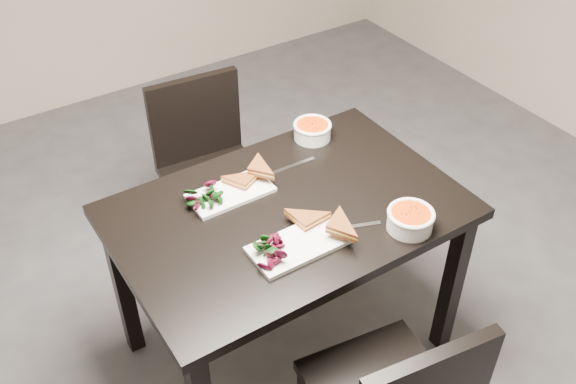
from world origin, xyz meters
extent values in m
plane|color=#47474C|center=(0.00, 0.00, 0.00)|extent=(5.00, 5.00, 0.00)
cube|color=black|center=(0.19, 0.11, 0.73)|extent=(1.20, 0.80, 0.04)
cube|color=black|center=(0.73, -0.23, 0.35)|extent=(0.06, 0.06, 0.71)
cube|color=black|center=(-0.35, 0.45, 0.35)|extent=(0.06, 0.06, 0.71)
cube|color=black|center=(0.73, 0.45, 0.35)|extent=(0.06, 0.06, 0.71)
cube|color=black|center=(0.36, -0.34, 0.21)|extent=(0.05, 0.05, 0.41)
cube|color=black|center=(0.23, 0.76, 0.43)|extent=(0.46, 0.46, 0.04)
cube|color=black|center=(0.03, 0.60, 0.21)|extent=(0.04, 0.04, 0.41)
cube|color=black|center=(0.39, 0.57, 0.21)|extent=(0.04, 0.04, 0.41)
cube|color=black|center=(0.06, 0.96, 0.21)|extent=(0.04, 0.04, 0.41)
cube|color=black|center=(0.42, 0.93, 0.21)|extent=(0.04, 0.04, 0.41)
cube|color=black|center=(0.24, 0.95, 0.65)|extent=(0.42, 0.08, 0.40)
cube|color=white|center=(0.12, -0.07, 0.76)|extent=(0.32, 0.16, 0.02)
cylinder|color=white|center=(0.48, -0.20, 0.78)|extent=(0.15, 0.15, 0.06)
cylinder|color=#E94C0A|center=(0.48, -0.20, 0.81)|extent=(0.13, 0.13, 0.02)
torus|color=white|center=(0.48, -0.20, 0.81)|extent=(0.16, 0.16, 0.02)
cube|color=silver|center=(0.33, -0.10, 0.75)|extent=(0.17, 0.08, 0.00)
cube|color=white|center=(0.06, 0.28, 0.76)|extent=(0.30, 0.15, 0.01)
cylinder|color=white|center=(0.51, 0.42, 0.78)|extent=(0.15, 0.15, 0.06)
cylinder|color=#E94C0A|center=(0.51, 0.42, 0.80)|extent=(0.13, 0.13, 0.02)
torus|color=white|center=(0.51, 0.42, 0.81)|extent=(0.15, 0.15, 0.01)
cube|color=silver|center=(0.34, 0.30, 0.75)|extent=(0.18, 0.02, 0.00)
camera|label=1|loc=(-0.74, -1.33, 2.21)|focal=40.21mm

